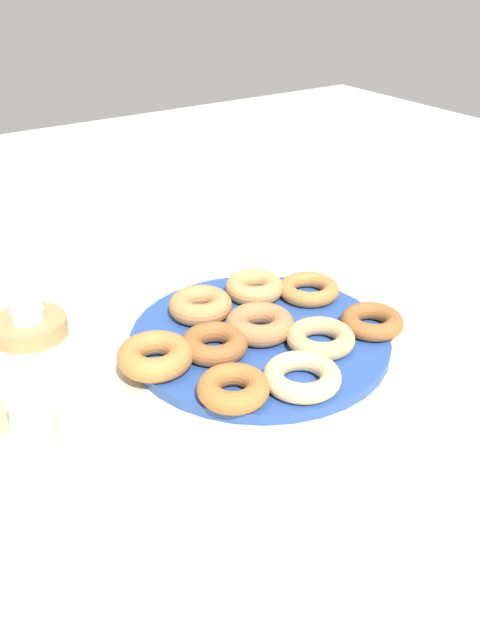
{
  "coord_description": "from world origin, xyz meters",
  "views": [
    {
      "loc": [
        -0.58,
        0.42,
        0.45
      ],
      "look_at": [
        0.0,
        0.03,
        0.04
      ],
      "focal_mm": 37.19,
      "sensor_mm": 36.0,
      "label": 1
    }
  ],
  "objects_px": {
    "donut_1": "(302,377)",
    "tealight": "(28,314)",
    "donut_4": "(309,289)",
    "donut_3": "(254,287)",
    "donut_9": "(214,344)",
    "donut_7": "(372,321)",
    "candle_holder": "(30,327)",
    "donut_2": "(155,356)",
    "donut_plate": "(260,338)",
    "donut_0": "(200,305)",
    "donut_6": "(233,388)",
    "donut_8": "(321,338)",
    "donut_5": "(264,324)"
  },
  "relations": [
    {
      "from": "donut_6",
      "to": "donut_9",
      "type": "height_order",
      "value": "same"
    },
    {
      "from": "donut_0",
      "to": "donut_2",
      "type": "xyz_separation_m",
      "value": [
        -0.07,
        0.11,
        -0.0
      ]
    },
    {
      "from": "donut_5",
      "to": "donut_0",
      "type": "bearing_deg",
      "value": 25.74
    },
    {
      "from": "donut_2",
      "to": "donut_9",
      "type": "bearing_deg",
      "value": -100.35
    },
    {
      "from": "donut_1",
      "to": "donut_6",
      "type": "height_order",
      "value": "donut_6"
    },
    {
      "from": "donut_9",
      "to": "donut_7",
      "type": "bearing_deg",
      "value": -108.4
    },
    {
      "from": "donut_9",
      "to": "candle_holder",
      "type": "xyz_separation_m",
      "value": [
        0.19,
        0.17,
        -0.02
      ]
    },
    {
      "from": "donut_4",
      "to": "donut_3",
      "type": "bearing_deg",
      "value": 55.38
    },
    {
      "from": "donut_2",
      "to": "donut_3",
      "type": "distance_m",
      "value": 0.21
    },
    {
      "from": "donut_7",
      "to": "donut_8",
      "type": "bearing_deg",
      "value": 86.52
    },
    {
      "from": "tealight",
      "to": "candle_holder",
      "type": "bearing_deg",
      "value": 90.0
    },
    {
      "from": "tealight",
      "to": "donut_plate",
      "type": "bearing_deg",
      "value": -127.82
    },
    {
      "from": "donut_9",
      "to": "donut_5",
      "type": "bearing_deg",
      "value": -88.67
    },
    {
      "from": "donut_4",
      "to": "candle_holder",
      "type": "height_order",
      "value": "donut_4"
    },
    {
      "from": "donut_plate",
      "to": "tealight",
      "type": "distance_m",
      "value": 0.3
    },
    {
      "from": "donut_2",
      "to": "donut_4",
      "type": "xyz_separation_m",
      "value": [
        0.04,
        -0.26,
        -0.0
      ]
    },
    {
      "from": "donut_7",
      "to": "donut_2",
      "type": "bearing_deg",
      "value": 73.72
    },
    {
      "from": "donut_1",
      "to": "donut_9",
      "type": "xyz_separation_m",
      "value": [
        0.11,
        0.05,
        0.0
      ]
    },
    {
      "from": "donut_5",
      "to": "tealight",
      "type": "relative_size",
      "value": 2.01
    },
    {
      "from": "donut_8",
      "to": "donut_2",
      "type": "bearing_deg",
      "value": 68.63
    },
    {
      "from": "donut_2",
      "to": "donut_4",
      "type": "distance_m",
      "value": 0.26
    },
    {
      "from": "donut_1",
      "to": "tealight",
      "type": "distance_m",
      "value": 0.37
    },
    {
      "from": "donut_0",
      "to": "donut_plate",
      "type": "bearing_deg",
      "value": -155.61
    },
    {
      "from": "donut_4",
      "to": "donut_8",
      "type": "height_order",
      "value": "donut_8"
    },
    {
      "from": "donut_4",
      "to": "donut_9",
      "type": "relative_size",
      "value": 1.03
    },
    {
      "from": "donut_plate",
      "to": "donut_2",
      "type": "distance_m",
      "value": 0.15
    },
    {
      "from": "donut_0",
      "to": "donut_6",
      "type": "distance_m",
      "value": 0.19
    },
    {
      "from": "donut_plate",
      "to": "donut_6",
      "type": "xyz_separation_m",
      "value": [
        -0.09,
        0.1,
        0.02
      ]
    },
    {
      "from": "donut_4",
      "to": "candle_holder",
      "type": "distance_m",
      "value": 0.38
    },
    {
      "from": "donut_7",
      "to": "candle_holder",
      "type": "bearing_deg",
      "value": 54.94
    },
    {
      "from": "donut_4",
      "to": "donut_8",
      "type": "bearing_deg",
      "value": 147.33
    },
    {
      "from": "donut_0",
      "to": "tealight",
      "type": "distance_m",
      "value": 0.22
    },
    {
      "from": "donut_1",
      "to": "tealight",
      "type": "relative_size",
      "value": 2.04
    },
    {
      "from": "donut_0",
      "to": "donut_3",
      "type": "bearing_deg",
      "value": -87.36
    },
    {
      "from": "donut_1",
      "to": "donut_5",
      "type": "relative_size",
      "value": 1.02
    },
    {
      "from": "donut_1",
      "to": "donut_7",
      "type": "xyz_separation_m",
      "value": [
        0.05,
        -0.15,
        -0.0
      ]
    },
    {
      "from": "donut_3",
      "to": "candle_holder",
      "type": "height_order",
      "value": "donut_3"
    },
    {
      "from": "donut_0",
      "to": "donut_8",
      "type": "relative_size",
      "value": 1.0
    },
    {
      "from": "donut_9",
      "to": "tealight",
      "type": "xyz_separation_m",
      "value": [
        0.19,
        0.17,
        0.0
      ]
    },
    {
      "from": "donut_9",
      "to": "donut_4",
      "type": "bearing_deg",
      "value": -75.21
    },
    {
      "from": "donut_plate",
      "to": "donut_0",
      "type": "distance_m",
      "value": 0.09
    },
    {
      "from": "donut_0",
      "to": "donut_4",
      "type": "distance_m",
      "value": 0.16
    },
    {
      "from": "donut_plate",
      "to": "donut_5",
      "type": "distance_m",
      "value": 0.02
    },
    {
      "from": "donut_1",
      "to": "candle_holder",
      "type": "distance_m",
      "value": 0.37
    },
    {
      "from": "donut_4",
      "to": "donut_5",
      "type": "height_order",
      "value": "donut_5"
    },
    {
      "from": "donut_1",
      "to": "donut_3",
      "type": "height_order",
      "value": "donut_3"
    },
    {
      "from": "donut_4",
      "to": "donut_plate",
      "type": "bearing_deg",
      "value": 110.86
    },
    {
      "from": "donut_1",
      "to": "candle_holder",
      "type": "relative_size",
      "value": 0.92
    },
    {
      "from": "donut_4",
      "to": "donut_5",
      "type": "xyz_separation_m",
      "value": [
        -0.05,
        0.11,
        0.0
      ]
    },
    {
      "from": "donut_1",
      "to": "donut_6",
      "type": "relative_size",
      "value": 1.1
    }
  ]
}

